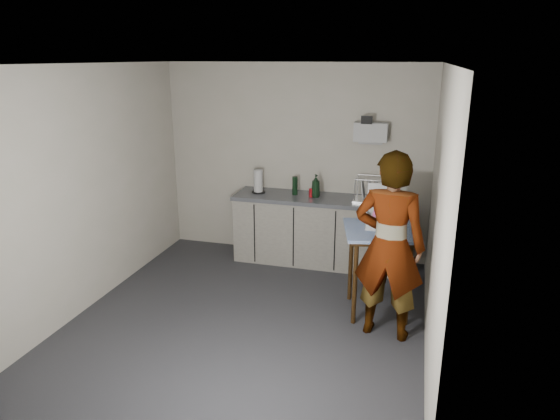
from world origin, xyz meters
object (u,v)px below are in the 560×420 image
(soda_can, at_px, (311,193))
(dark_bottle, at_px, (295,186))
(kitchen_counter, at_px, (318,232))
(bakery_box, at_px, (380,217))
(standing_man, at_px, (389,246))
(side_table, at_px, (380,240))
(paper_towel, at_px, (258,182))
(dish_rack, at_px, (371,195))
(soap_bottle, at_px, (316,186))

(soda_can, relative_size, dark_bottle, 0.46)
(kitchen_counter, distance_m, bakery_box, 1.51)
(standing_man, distance_m, bakery_box, 0.56)
(standing_man, bearing_deg, side_table, -68.27)
(soda_can, height_order, paper_towel, paper_towel)
(dark_bottle, distance_m, bakery_box, 1.65)
(side_table, distance_m, standing_man, 0.47)
(paper_towel, bearing_deg, dish_rack, 0.08)
(dish_rack, bearing_deg, standing_man, -78.28)
(kitchen_counter, distance_m, soda_can, 0.55)
(soap_bottle, height_order, soda_can, soap_bottle)
(soda_can, bearing_deg, kitchen_counter, 7.99)
(soda_can, bearing_deg, dark_bottle, 165.78)
(paper_towel, bearing_deg, standing_man, -41.39)
(side_table, height_order, soda_can, soda_can)
(side_table, relative_size, dark_bottle, 3.90)
(kitchen_counter, distance_m, standing_man, 1.96)
(side_table, bearing_deg, dark_bottle, 122.87)
(paper_towel, relative_size, dish_rack, 0.71)
(paper_towel, bearing_deg, bakery_box, -32.46)
(kitchen_counter, bearing_deg, soda_can, -172.01)
(standing_man, relative_size, soap_bottle, 6.18)
(paper_towel, xyz_separation_m, dish_rack, (1.50, 0.00, -0.08))
(standing_man, distance_m, paper_towel, 2.45)
(kitchen_counter, relative_size, soap_bottle, 7.43)
(soap_bottle, bearing_deg, soda_can, -170.71)
(soda_can, distance_m, dish_rack, 0.77)
(side_table, relative_size, standing_man, 0.51)
(kitchen_counter, bearing_deg, dish_rack, 0.48)
(standing_man, bearing_deg, dark_bottle, -44.06)
(paper_towel, bearing_deg, soda_can, -1.43)
(dark_bottle, relative_size, paper_towel, 0.77)
(paper_towel, relative_size, bakery_box, 0.74)
(soda_can, xyz_separation_m, paper_towel, (-0.73, 0.02, 0.09))
(kitchen_counter, bearing_deg, soap_bottle, -173.58)
(dark_bottle, bearing_deg, soda_can, -14.22)
(side_table, bearing_deg, paper_towel, 133.37)
(side_table, distance_m, dish_rack, 1.21)
(soap_bottle, xyz_separation_m, dish_rack, (0.71, 0.01, -0.08))
(side_table, distance_m, dark_bottle, 1.74)
(dark_bottle, bearing_deg, dish_rack, -2.22)
(standing_man, height_order, dark_bottle, standing_man)
(soap_bottle, height_order, paper_towel, paper_towel)
(kitchen_counter, distance_m, dark_bottle, 0.69)
(soda_can, relative_size, bakery_box, 0.26)
(bakery_box, bearing_deg, dish_rack, 96.89)
(soap_bottle, height_order, bakery_box, bakery_box)
(kitchen_counter, relative_size, dark_bottle, 9.20)
(side_table, height_order, standing_man, standing_man)
(soda_can, bearing_deg, dish_rack, 1.50)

